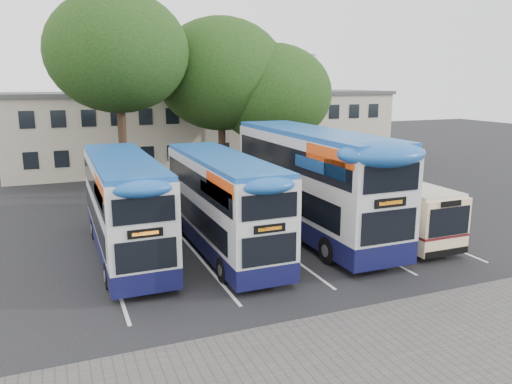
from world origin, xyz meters
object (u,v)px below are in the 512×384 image
object	(u,v)px
tree_right	(273,94)
bus_dd_right	(311,177)
tree_mid	(221,74)
bus_dd_mid	(222,199)
tree_left	(118,52)
bus_dd_left	(124,202)
bus_single	(380,201)
lamp_post	(309,107)

from	to	relation	value
tree_right	bus_dd_right	size ratio (longest dim) A/B	0.82
tree_mid	bus_dd_mid	bearing A→B (deg)	-108.22
tree_left	bus_dd_right	size ratio (longest dim) A/B	1.04
bus_dd_mid	bus_dd_right	size ratio (longest dim) A/B	0.83
tree_right	bus_dd_left	size ratio (longest dim) A/B	0.98
bus_single	bus_dd_mid	bearing A→B (deg)	179.09
bus_dd_left	bus_dd_right	world-z (taller)	bus_dd_right
tree_left	bus_dd_left	world-z (taller)	tree_left
tree_mid	bus_dd_mid	xyz separation A→B (m)	(-4.56, -13.85, -5.26)
tree_mid	tree_right	bearing A→B (deg)	-18.86
lamp_post	tree_mid	xyz separation A→B (m)	(-7.51, -1.26, 2.42)
bus_dd_right	bus_single	bearing A→B (deg)	-16.86
bus_single	tree_right	bearing A→B (deg)	89.57
tree_left	tree_right	xyz separation A→B (m)	(10.40, 1.00, -2.52)
tree_right	bus_single	distance (m)	13.65
bus_dd_left	tree_right	bearing A→B (deg)	44.75
lamp_post	tree_left	xyz separation A→B (m)	(-14.54, -3.42, 3.62)
bus_dd_right	lamp_post	bearing A→B (deg)	62.48
tree_left	bus_dd_left	bearing A→B (deg)	-97.48
tree_left	lamp_post	bearing A→B (deg)	13.22
tree_mid	tree_left	bearing A→B (deg)	-162.96
lamp_post	bus_dd_right	size ratio (longest dim) A/B	0.77
tree_left	bus_dd_right	bearing A→B (deg)	-56.80
bus_dd_right	tree_right	bearing A→B (deg)	74.46
tree_mid	bus_dd_left	distance (m)	16.24
tree_right	bus_dd_right	xyz separation A→B (m)	(-3.30, -11.85, -3.49)
tree_left	bus_dd_mid	bearing A→B (deg)	-78.11
lamp_post	bus_single	xyz separation A→B (m)	(-4.24, -15.24, -3.58)
bus_dd_left	bus_dd_right	size ratio (longest dim) A/B	0.84
lamp_post	tree_right	size ratio (longest dim) A/B	0.94
tree_mid	bus_dd_right	world-z (taller)	tree_mid
tree_left	tree_mid	distance (m)	7.44
lamp_post	bus_dd_mid	world-z (taller)	lamp_post
bus_single	lamp_post	bearing A→B (deg)	74.46
bus_dd_mid	bus_dd_right	xyz separation A→B (m)	(4.64, 0.85, 0.45)
lamp_post	tree_mid	size ratio (longest dim) A/B	0.80
tree_mid	bus_dd_right	bearing A→B (deg)	-89.65
bus_dd_left	tree_left	bearing A→B (deg)	82.52
tree_left	tree_right	bearing A→B (deg)	5.49
bus_dd_left	bus_dd_mid	world-z (taller)	bus_dd_left
lamp_post	tree_mid	bearing A→B (deg)	-170.46
tree_left	bus_dd_mid	world-z (taller)	tree_left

